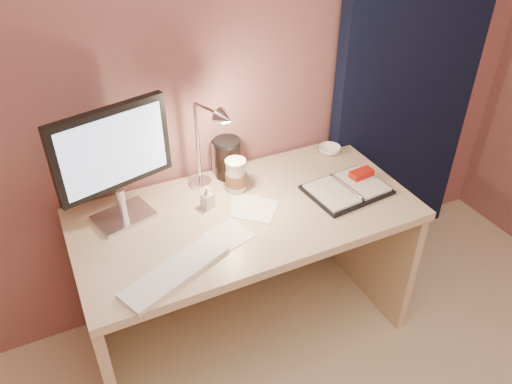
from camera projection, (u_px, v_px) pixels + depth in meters
name	position (u px, v px, depth m)	size (l,w,h in m)	color
room	(398.00, 56.00, 2.39)	(3.50, 3.50, 3.50)	#C6B28E
desk	(240.00, 242.00, 2.24)	(1.40, 0.70, 0.73)	#C2B389
monitor	(112.00, 156.00, 1.85)	(0.45, 0.21, 0.49)	silver
keyboard	(176.00, 272.00, 1.75)	(0.42, 0.12, 0.02)	white
planner	(348.00, 188.00, 2.17)	(0.36, 0.28, 0.05)	black
paper_a	(230.00, 235.00, 1.93)	(0.15, 0.15, 0.00)	white
paper_b	(246.00, 205.00, 2.09)	(0.13, 0.13, 0.00)	white
paper_c	(256.00, 209.00, 2.06)	(0.16, 0.16, 0.00)	white
coffee_cup	(236.00, 176.00, 2.14)	(0.09, 0.09, 0.15)	silver
bowl	(330.00, 150.00, 2.43)	(0.11, 0.11, 0.03)	white
lotion_bottle	(207.00, 197.00, 2.05)	(0.04, 0.05, 0.10)	silver
dark_jar	(228.00, 160.00, 2.23)	(0.12, 0.12, 0.16)	black
product_box	(224.00, 159.00, 2.26)	(0.09, 0.07, 0.14)	silver
desk_lamp	(196.00, 144.00, 1.98)	(0.16, 0.25, 0.42)	silver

